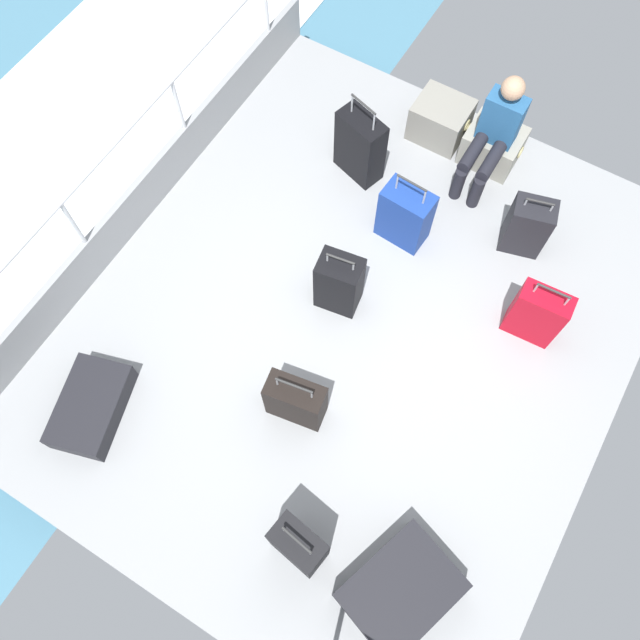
# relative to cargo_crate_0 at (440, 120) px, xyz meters

# --- Properties ---
(ground_plane) EXTENTS (4.40, 5.20, 0.06)m
(ground_plane) POSITION_rel_cargo_crate_0_xyz_m (0.30, -2.17, -0.23)
(ground_plane) COLOR #939699
(gunwale_port) EXTENTS (0.06, 5.20, 0.45)m
(gunwale_port) POSITION_rel_cargo_crate_0_xyz_m (-1.87, -2.17, 0.03)
(gunwale_port) COLOR #939699
(gunwale_port) RESTS_ON ground_plane
(railing_port) EXTENTS (0.04, 4.20, 1.02)m
(railing_port) POSITION_rel_cargo_crate_0_xyz_m (-1.87, -2.17, 0.58)
(railing_port) COLOR silver
(railing_port) RESTS_ON ground_plane
(sea_wake) EXTENTS (12.00, 12.00, 0.01)m
(sea_wake) POSITION_rel_cargo_crate_0_xyz_m (-3.30, -2.17, -0.54)
(sea_wake) COLOR teal
(sea_wake) RESTS_ON ground_plane
(cargo_crate_0) EXTENTS (0.54, 0.44, 0.40)m
(cargo_crate_0) POSITION_rel_cargo_crate_0_xyz_m (0.00, 0.00, 0.00)
(cargo_crate_0) COLOR gray
(cargo_crate_0) RESTS_ON ground_plane
(cargo_crate_1) EXTENTS (0.54, 0.43, 0.36)m
(cargo_crate_1) POSITION_rel_cargo_crate_0_xyz_m (0.55, -0.01, -0.02)
(cargo_crate_1) COLOR gray
(cargo_crate_1) RESTS_ON ground_plane
(passenger_seated) EXTENTS (0.34, 0.66, 1.06)m
(passenger_seated) POSITION_rel_cargo_crate_0_xyz_m (0.55, -0.19, 0.35)
(passenger_seated) COLOR #26598C
(passenger_seated) RESTS_ON ground_plane
(suitcase_0) EXTENTS (0.40, 0.28, 0.73)m
(suitcase_0) POSITION_rel_cargo_crate_0_xyz_m (0.87, -3.96, 0.12)
(suitcase_0) COLOR black
(suitcase_0) RESTS_ON ground_plane
(suitcase_1) EXTENTS (0.80, 0.91, 0.28)m
(suitcase_1) POSITION_rel_cargo_crate_0_xyz_m (1.63, -3.84, -0.06)
(suitcase_1) COLOR black
(suitcase_1) RESTS_ON ground_plane
(suitcase_2) EXTENTS (0.48, 0.29, 0.64)m
(suitcase_2) POSITION_rel_cargo_crate_0_xyz_m (0.29, -3.07, 0.06)
(suitcase_2) COLOR black
(suitcase_2) RESTS_ON ground_plane
(suitcase_3) EXTENTS (0.39, 0.31, 0.73)m
(suitcase_3) POSITION_rel_cargo_crate_0_xyz_m (0.08, -2.06, 0.11)
(suitcase_3) COLOR black
(suitcase_3) RESTS_ON ground_plane
(suitcase_4) EXTENTS (0.65, 0.84, 0.21)m
(suitcase_4) POSITION_rel_cargo_crate_0_xyz_m (-1.09, -3.91, -0.09)
(suitcase_4) COLOR black
(suitcase_4) RESTS_ON ground_plane
(suitcase_5) EXTENTS (0.42, 0.23, 0.73)m
(suitcase_5) POSITION_rel_cargo_crate_0_xyz_m (1.58, -1.48, 0.11)
(suitcase_5) COLOR #B70C1E
(suitcase_5) RESTS_ON ground_plane
(suitcase_6) EXTENTS (0.49, 0.35, 0.88)m
(suitcase_6) POSITION_rel_cargo_crate_0_xyz_m (-0.45, -0.77, 0.14)
(suitcase_6) COLOR black
(suitcase_6) RESTS_ON ground_plane
(suitcase_7) EXTENTS (0.41, 0.34, 0.66)m
(suitcase_7) POSITION_rel_cargo_crate_0_xyz_m (1.19, -0.74, 0.09)
(suitcase_7) COLOR black
(suitcase_7) RESTS_ON ground_plane
(suitcase_8) EXTENTS (0.45, 0.29, 0.78)m
(suitcase_8) POSITION_rel_cargo_crate_0_xyz_m (0.24, -1.19, 0.10)
(suitcase_8) COLOR navy
(suitcase_8) RESTS_ON ground_plane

